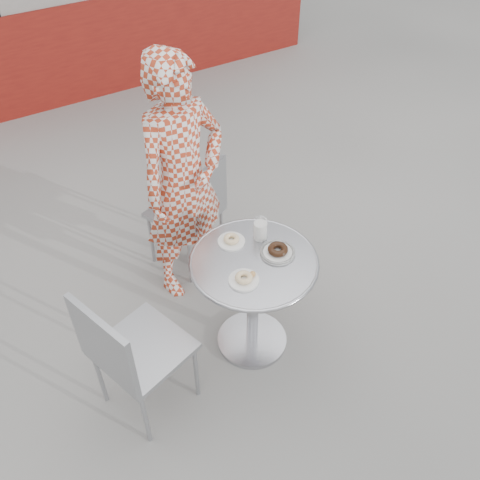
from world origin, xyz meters
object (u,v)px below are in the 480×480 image
plate_far (231,240)px  plate_checker (278,251)px  bistro_table (253,283)px  milk_cup (260,230)px  chair_far (188,231)px  chair_left (145,371)px  plate_near (244,279)px  seated_person (183,183)px

plate_far → plate_checker: bearing=-51.1°
bistro_table → plate_far: bearing=98.6°
plate_far → milk_cup: bearing=-18.9°
chair_far → milk_cup: size_ratio=6.63×
chair_left → plate_near: (0.60, -0.06, 0.46)m
milk_cup → seated_person: bearing=109.3°
plate_checker → milk_cup: size_ratio=1.48×
chair_left → plate_near: 0.76m
bistro_table → plate_far: (-0.03, 0.19, 0.19)m
bistro_table → plate_near: bearing=-141.2°
plate_checker → milk_cup: (-0.01, 0.16, 0.05)m
seated_person → chair_far: bearing=54.5°
chair_far → seated_person: seated_person is taller
plate_far → chair_left: bearing=-161.5°
bistro_table → milk_cup: bearing=46.9°
seated_person → plate_checker: seated_person is taller
seated_person → milk_cup: 0.60m
chair_left → milk_cup: size_ratio=7.01×
chair_left → seated_person: (0.66, 0.75, 0.56)m
plate_near → milk_cup: bearing=43.3°
chair_left → plate_far: (0.70, 0.23, 0.46)m
seated_person → plate_checker: 0.76m
bistro_table → chair_far: size_ratio=0.83×
bistro_table → chair_left: chair_left is taller
chair_left → milk_cup: bearing=-95.9°
milk_cup → plate_far: bearing=161.1°
plate_near → plate_checker: plate_checker is taller
chair_far → plate_far: (-0.04, -0.69, 0.48)m
plate_checker → chair_far: bearing=98.4°
plate_far → plate_checker: (0.17, -0.21, 0.00)m
chair_left → milk_cup: 1.01m
bistro_table → chair_left: bearing=-176.9°
plate_far → plate_near: plate_near is taller
chair_far → plate_checker: bearing=75.8°
chair_far → plate_far: 0.84m
plate_checker → plate_near: bearing=-163.5°
seated_person → plate_checker: bearing=-85.5°
seated_person → plate_far: seated_person is taller
bistro_table → plate_far: plate_far is taller
chair_left → bistro_table: bearing=-104.6°
plate_checker → chair_left: bearing=-178.8°
seated_person → plate_near: size_ratio=10.27×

